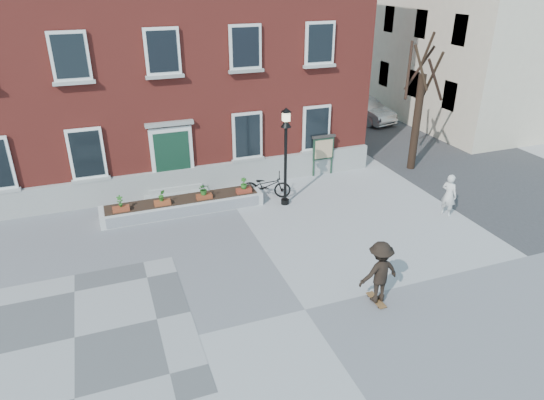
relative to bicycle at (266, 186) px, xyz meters
name	(u,v)px	position (x,y,z in m)	size (l,w,h in m)	color
ground	(305,310)	(-1.46, -7.29, -0.53)	(100.00, 100.00, 0.00)	#99999C
checker_patch	(75,338)	(-7.46, -6.29, -0.52)	(6.00, 6.00, 0.01)	#515153
bicycle	(266,186)	(0.00, 0.00, 0.00)	(0.70, 2.01, 1.06)	black
parked_car	(364,109)	(9.44, 8.52, 0.19)	(1.53, 4.39, 1.45)	#AEB1B2
bystander	(449,195)	(5.95, -3.87, 0.30)	(0.61, 0.40, 1.66)	silver
brick_building	(144,24)	(-3.46, 6.68, 5.77)	(18.40, 10.85, 12.60)	maroon
planter_assembly	(183,204)	(-3.45, -0.12, -0.22)	(6.20, 1.12, 1.15)	silver
bare_tree	(418,110)	(7.55, 0.71, 2.26)	(1.83, 1.83, 6.16)	black
lamp_post	(286,144)	(0.50, -0.85, 2.01)	(0.40, 0.40, 3.93)	black
notice_board	(323,149)	(3.24, 1.43, 0.73)	(1.10, 0.16, 1.87)	#1A3522
skateboarder	(379,272)	(0.58, -7.67, 0.47)	(1.24, 0.78, 1.92)	brown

